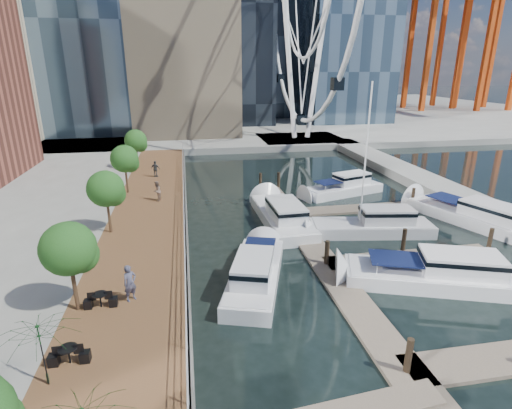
{
  "coord_description": "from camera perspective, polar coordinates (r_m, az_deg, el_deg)",
  "views": [
    {
      "loc": [
        -5.69,
        -14.37,
        12.34
      ],
      "look_at": [
        -0.89,
        12.51,
        3.0
      ],
      "focal_mm": 28.0,
      "sensor_mm": 36.0,
      "label": 1
    }
  ],
  "objects": [
    {
      "name": "cafe_tables",
      "position": [
        17.19,
        -25.48,
        -22.96
      ],
      "size": [
        2.5,
        13.7,
        0.74
      ],
      "color": "black",
      "rests_on": "ground"
    },
    {
      "name": "pedestrian_mid",
      "position": [
        36.83,
        -13.97,
        1.87
      ],
      "size": [
        0.86,
        1.01,
        1.83
      ],
      "primitive_type": "imported",
      "rotation": [
        0.0,
        0.0,
        -1.78
      ],
      "color": "#886C5E",
      "rests_on": "boardwalk"
    },
    {
      "name": "boardwalk",
      "position": [
        31.84,
        -15.36,
        -3.66
      ],
      "size": [
        6.0,
        60.0,
        1.0
      ],
      "primitive_type": "cube",
      "color": "brown",
      "rests_on": "ground"
    },
    {
      "name": "yacht_foreground",
      "position": [
        26.75,
        24.14,
        -10.4
      ],
      "size": [
        11.97,
        6.78,
        2.15
      ],
      "primitive_type": null,
      "rotation": [
        0.0,
        0.0,
        1.23
      ],
      "color": "white",
      "rests_on": "ground"
    },
    {
      "name": "railing",
      "position": [
        31.3,
        -10.24,
        -1.64
      ],
      "size": [
        0.1,
        60.0,
        1.05
      ],
      "primitive_type": null,
      "color": "white",
      "rests_on": "boardwalk"
    },
    {
      "name": "pier",
      "position": [
        70.23,
        6.4,
        9.07
      ],
      "size": [
        14.0,
        12.0,
        1.0
      ],
      "primitive_type": "cube",
      "color": "gray",
      "rests_on": "ground"
    },
    {
      "name": "street_trees",
      "position": [
        30.04,
        -20.69,
        2.09
      ],
      "size": [
        2.6,
        42.6,
        4.6
      ],
      "color": "#3F2B1C",
      "rests_on": "ground"
    },
    {
      "name": "seawall",
      "position": [
        31.67,
        -9.95,
        -3.37
      ],
      "size": [
        0.25,
        60.0,
        1.0
      ],
      "primitive_type": "cube",
      "color": "#595954",
      "rests_on": "ground"
    },
    {
      "name": "pedestrian_near",
      "position": [
        21.66,
        -17.56,
        -10.66
      ],
      "size": [
        0.85,
        0.81,
        1.96
      ],
      "primitive_type": "imported",
      "rotation": [
        0.0,
        0.0,
        0.66
      ],
      "color": "#494961",
      "rests_on": "boardwalk"
    },
    {
      "name": "pedestrian_far",
      "position": [
        45.24,
        -14.16,
        4.96
      ],
      "size": [
        1.13,
        0.84,
        1.78
      ],
      "primitive_type": "imported",
      "rotation": [
        0.0,
        0.0,
        2.7
      ],
      "color": "#32373E",
      "rests_on": "boardwalk"
    },
    {
      "name": "floating_docks",
      "position": [
        30.33,
        17.66,
        -5.06
      ],
      "size": [
        16.0,
        34.0,
        2.6
      ],
      "color": "#6D6051",
      "rests_on": "ground"
    },
    {
      "name": "moored_yachts",
      "position": [
        32.37,
        16.39,
        -4.34
      ],
      "size": [
        26.28,
        33.39,
        11.5
      ],
      "color": "silver",
      "rests_on": "ground"
    },
    {
      "name": "ground",
      "position": [
        19.78,
        9.53,
        -20.03
      ],
      "size": [
        520.0,
        520.0,
        0.0
      ],
      "primitive_type": "plane",
      "color": "black",
      "rests_on": "ground"
    },
    {
      "name": "breakwater",
      "position": [
        44.51,
        25.64,
        1.56
      ],
      "size": [
        4.0,
        60.0,
        1.0
      ],
      "primitive_type": "cube",
      "color": "gray",
      "rests_on": "ground"
    },
    {
      "name": "land_far",
      "position": [
        117.11,
        -7.47,
        12.94
      ],
      "size": [
        200.0,
        114.0,
        1.0
      ],
      "primitive_type": "cube",
      "color": "gray",
      "rests_on": "ground"
    },
    {
      "name": "port_cranes",
      "position": [
        132.47,
        25.24,
        20.55
      ],
      "size": [
        40.0,
        52.0,
        38.0
      ],
      "color": "#D84C14",
      "rests_on": "ground"
    }
  ]
}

